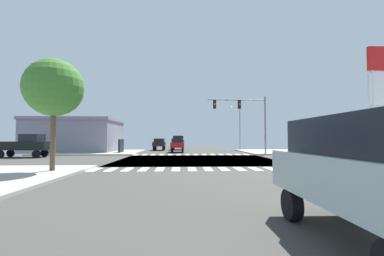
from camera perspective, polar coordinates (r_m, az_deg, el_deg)
ground at (r=23.93m, az=1.13°, el=-6.91°), size 90.00×90.00×0.05m
sidewalk_corner_ne at (r=38.64m, az=19.73°, el=-4.85°), size 12.00×12.00×0.14m
sidewalk_corner_nw at (r=37.70m, az=-20.22°, el=-4.91°), size 12.00×12.00×0.14m
crosswalk_near at (r=16.66m, az=1.74°, el=-8.87°), size 13.50×2.00×0.01m
crosswalk_far at (r=31.19m, az=-0.11°, el=-5.76°), size 13.50×2.00×0.01m
traffic_signal_mast at (r=31.66m, az=11.03°, el=3.53°), size 6.93×0.55×6.86m
gas_station_sign at (r=18.87m, az=35.88°, el=7.41°), size 1.60×0.20×7.23m
street_lamp at (r=42.57m, az=9.98°, el=0.96°), size 1.78×0.32×7.02m
bank_building at (r=40.30m, az=-23.76°, el=-1.46°), size 12.85×9.29×4.65m
sidewalk_tree at (r=16.87m, az=-27.73°, el=7.67°), size 3.22×3.22×6.40m
pickup_nearside_1 at (r=31.61m, az=-32.44°, el=-3.03°), size 5.10×2.00×2.35m
sedan_crossing_2 at (r=42.42m, az=-7.10°, el=-3.30°), size 1.80×4.30×1.88m
suv_leading_1 at (r=44.33m, az=-3.00°, el=-2.91°), size 1.96×4.60×2.34m
suv_trailing_2 at (r=5.75m, az=34.17°, el=-7.24°), size 1.96×4.60×2.34m
sedan_middle_3 at (r=36.18m, az=-3.18°, el=-3.50°), size 1.80×4.30×1.88m
suv_outer_3 at (r=11.00m, az=33.39°, el=-4.67°), size 1.96×4.60×2.34m
sedan_inner_4 at (r=60.90m, az=-2.78°, el=-2.98°), size 1.80×4.30×1.88m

